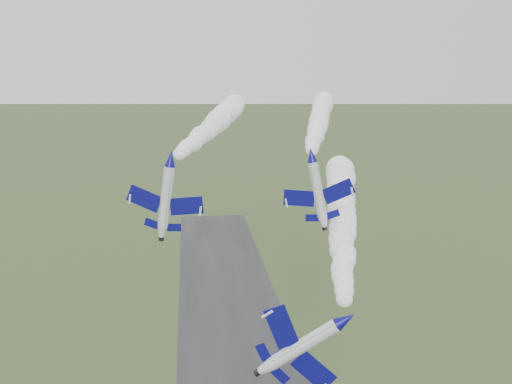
# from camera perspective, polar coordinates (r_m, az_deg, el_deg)

# --- Properties ---
(jet_lead) EXTENTS (6.25, 11.97, 8.12)m
(jet_lead) POSITION_cam_1_polar(r_m,az_deg,el_deg) (57.48, 9.00, -12.50)
(jet_lead) COLOR silver
(smoke_trail_jet_lead) EXTENTS (20.48, 63.33, 5.50)m
(smoke_trail_jet_lead) POSITION_cam_1_polar(r_m,az_deg,el_deg) (89.50, 8.58, -2.08)
(smoke_trail_jet_lead) COLOR white
(jet_pair_left) EXTENTS (10.38, 12.29, 3.26)m
(jet_pair_left) POSITION_cam_1_polar(r_m,az_deg,el_deg) (75.18, -8.55, 3.33)
(jet_pair_left) COLOR silver
(smoke_trail_jet_pair_left) EXTENTS (18.81, 61.86, 4.85)m
(smoke_trail_jet_pair_left) POSITION_cam_1_polar(r_m,az_deg,el_deg) (108.30, -4.10, 6.88)
(smoke_trail_jet_pair_left) COLOR white
(jet_pair_right) EXTENTS (9.68, 11.56, 3.27)m
(jet_pair_right) POSITION_cam_1_polar(r_m,az_deg,el_deg) (76.94, 5.55, 3.73)
(jet_pair_right) COLOR silver
(smoke_trail_jet_pair_right) EXTENTS (20.08, 69.88, 4.70)m
(smoke_trail_jet_pair_right) POSITION_cam_1_polar(r_m,az_deg,el_deg) (114.64, 6.38, 7.25)
(smoke_trail_jet_pair_right) COLOR white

